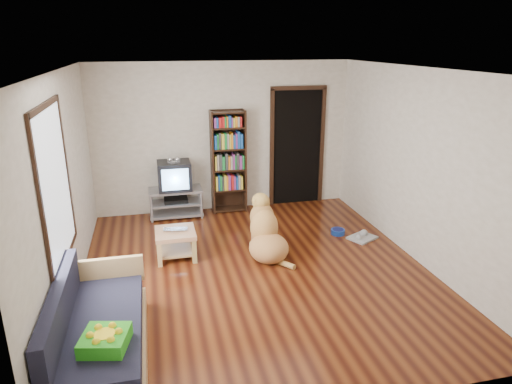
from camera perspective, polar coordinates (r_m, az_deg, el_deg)
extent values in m
plane|color=#5F2A10|center=(6.18, 0.02, -9.78)|extent=(5.00, 5.00, 0.00)
plane|color=white|center=(5.46, 0.02, 15.06)|extent=(5.00, 5.00, 0.00)
plane|color=silver|center=(8.07, -4.07, 6.78)|extent=(4.50, 0.00, 4.50)
plane|color=silver|center=(3.47, 9.65, -9.71)|extent=(4.50, 0.00, 4.50)
plane|color=silver|center=(5.63, -22.86, 0.22)|extent=(0.00, 5.00, 5.00)
plane|color=silver|center=(6.55, 19.57, 3.03)|extent=(0.00, 5.00, 5.00)
cube|color=green|center=(4.30, -18.33, -17.18)|extent=(0.45, 0.45, 0.13)
imported|color=#B6B5B9|center=(6.44, -10.07, -4.81)|extent=(0.36, 0.26, 0.03)
cylinder|color=#153795|center=(7.37, 10.19, -4.91)|extent=(0.22, 0.22, 0.08)
cube|color=#AAAAAA|center=(7.29, 13.13, -5.59)|extent=(0.50, 0.47, 0.03)
cube|color=white|center=(5.10, -23.80, 0.66)|extent=(0.02, 1.30, 1.60)
cube|color=black|center=(4.94, -24.97, 9.76)|extent=(0.03, 1.42, 0.06)
cube|color=black|center=(5.39, -22.63, -7.67)|extent=(0.03, 1.42, 0.06)
cube|color=black|center=(4.45, -25.21, -2.01)|extent=(0.03, 0.06, 1.70)
cube|color=black|center=(5.77, -22.61, 2.73)|extent=(0.03, 0.06, 1.70)
cube|color=black|center=(8.42, 5.13, 5.51)|extent=(0.90, 0.02, 2.10)
cube|color=black|center=(8.27, 1.99, 5.34)|extent=(0.07, 0.05, 2.14)
cube|color=black|center=(8.57, 8.23, 5.62)|extent=(0.07, 0.05, 2.14)
cube|color=black|center=(8.23, 5.38, 12.83)|extent=(1.03, 0.05, 0.07)
cube|color=#99999E|center=(7.94, -10.06, 0.24)|extent=(0.90, 0.45, 0.04)
cube|color=#99999E|center=(8.02, -9.97, -1.32)|extent=(0.86, 0.42, 0.03)
cube|color=#99999E|center=(8.08, -9.90, -2.59)|extent=(0.90, 0.45, 0.04)
cylinder|color=#99999E|center=(7.82, -12.94, -2.03)|extent=(0.04, 0.04, 0.50)
cylinder|color=#99999E|center=(7.86, -6.82, -1.58)|extent=(0.04, 0.04, 0.50)
cylinder|color=#99999E|center=(8.20, -12.99, -1.08)|extent=(0.04, 0.04, 0.50)
cylinder|color=#99999E|center=(8.23, -7.15, -0.65)|extent=(0.04, 0.04, 0.50)
cube|color=black|center=(8.00, -9.99, -0.99)|extent=(0.40, 0.30, 0.07)
cube|color=black|center=(7.87, -10.17, 2.04)|extent=(0.55, 0.48, 0.48)
cube|color=black|center=(8.06, -10.25, 2.43)|extent=(0.40, 0.14, 0.36)
cube|color=#8CBFF2|center=(7.63, -10.05, 1.53)|extent=(0.44, 0.02, 0.36)
cube|color=silver|center=(7.75, -10.25, 3.71)|extent=(0.20, 0.07, 0.02)
sphere|color=silver|center=(7.74, -10.71, 4.00)|extent=(0.09, 0.09, 0.09)
sphere|color=silver|center=(7.75, -9.82, 4.06)|extent=(0.09, 0.09, 0.09)
cube|color=black|center=(7.97, -5.49, 3.65)|extent=(0.03, 0.30, 1.80)
cube|color=black|center=(8.06, -1.47, 3.90)|extent=(0.03, 0.30, 1.80)
cube|color=black|center=(8.14, -3.64, 4.02)|extent=(0.60, 0.02, 1.80)
cube|color=black|center=(8.27, -3.35, -2.06)|extent=(0.56, 0.28, 0.02)
cube|color=black|center=(8.15, -3.40, 0.37)|extent=(0.56, 0.28, 0.03)
cube|color=black|center=(8.04, -3.45, 2.88)|extent=(0.56, 0.28, 0.02)
cube|color=black|center=(7.95, -3.50, 5.45)|extent=(0.56, 0.28, 0.02)
cube|color=black|center=(7.88, -3.55, 8.07)|extent=(0.56, 0.28, 0.02)
cube|color=black|center=(7.84, -3.59, 9.94)|extent=(0.56, 0.28, 0.02)
cube|color=tan|center=(4.84, -18.49, -18.13)|extent=(0.80, 1.80, 0.22)
cube|color=#1E1E2D|center=(4.72, -18.77, -15.97)|extent=(0.74, 1.74, 0.18)
cube|color=#1E1E2D|center=(4.63, -23.41, -13.32)|extent=(0.12, 1.74, 0.40)
cube|color=tan|center=(5.37, -18.20, -9.35)|extent=(0.80, 0.06, 0.30)
cube|color=tan|center=(6.48, -10.07, -5.06)|extent=(0.55, 0.55, 0.06)
cube|color=tan|center=(6.59, -9.94, -7.21)|extent=(0.45, 0.45, 0.03)
cube|color=tan|center=(6.34, -11.97, -7.70)|extent=(0.06, 0.06, 0.34)
cube|color=tan|center=(6.36, -7.71, -7.37)|extent=(0.06, 0.06, 0.34)
cube|color=tan|center=(6.77, -12.09, -5.98)|extent=(0.06, 0.06, 0.34)
cube|color=tan|center=(6.79, -8.11, -5.68)|extent=(0.06, 0.06, 0.34)
ellipsoid|color=tan|center=(6.41, 1.61, -7.02)|extent=(0.59, 0.63, 0.41)
ellipsoid|color=tan|center=(6.50, 1.03, -4.45)|extent=(0.42, 0.46, 0.54)
ellipsoid|color=#BC8C48|center=(6.55, 0.74, -3.04)|extent=(0.37, 0.34, 0.38)
ellipsoid|color=#D5AA52|center=(6.54, 0.58, -1.15)|extent=(0.27, 0.29, 0.24)
ellipsoid|color=#B87A46|center=(6.66, 0.24, -1.01)|extent=(0.12, 0.22, 0.10)
sphere|color=black|center=(6.75, 0.00, -0.74)|extent=(0.05, 0.05, 0.05)
ellipsoid|color=tan|center=(6.47, -0.09, -1.44)|extent=(0.06, 0.09, 0.16)
ellipsoid|color=#B49445|center=(6.53, 1.47, -1.28)|extent=(0.06, 0.09, 0.16)
cylinder|color=#D58A52|center=(6.74, -0.24, -5.21)|extent=(0.10, 0.14, 0.44)
cylinder|color=gold|center=(6.79, 1.14, -5.04)|extent=(0.10, 0.14, 0.44)
sphere|color=tan|center=(6.87, -0.37, -6.52)|extent=(0.11, 0.11, 0.11)
sphere|color=tan|center=(6.91, 0.99, -6.35)|extent=(0.11, 0.11, 0.11)
cylinder|color=#B38F45|center=(6.30, 3.44, -8.88)|extent=(0.28, 0.36, 0.09)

